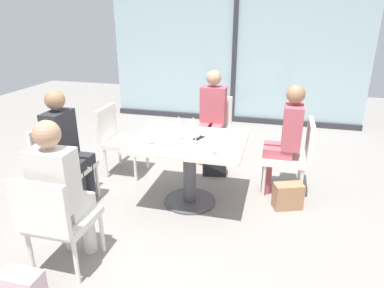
% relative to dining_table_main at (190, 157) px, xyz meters
% --- Properties ---
extents(ground_plane, '(12.00, 12.00, 0.00)m').
position_rel_dining_table_main_xyz_m(ground_plane, '(0.00, 0.00, -0.54)').
color(ground_plane, gray).
extents(window_wall_backdrop, '(4.67, 0.10, 2.70)m').
position_rel_dining_table_main_xyz_m(window_wall_backdrop, '(0.00, 3.20, 0.67)').
color(window_wall_backdrop, '#9CB7BC').
rests_on(window_wall_backdrop, ground_plane).
extents(dining_table_main, '(1.14, 0.94, 0.73)m').
position_rel_dining_table_main_xyz_m(dining_table_main, '(0.00, 0.00, 0.00)').
color(dining_table_main, silver).
rests_on(dining_table_main, ground_plane).
extents(chair_near_window, '(0.46, 0.51, 0.87)m').
position_rel_dining_table_main_xyz_m(chair_near_window, '(0.00, 1.31, -0.04)').
color(chair_near_window, silver).
rests_on(chair_near_window, ground_plane).
extents(chair_far_right, '(0.50, 0.46, 0.87)m').
position_rel_dining_table_main_xyz_m(chair_far_right, '(1.08, 0.52, -0.04)').
color(chair_far_right, silver).
rests_on(chair_far_right, ground_plane).
extents(chair_front_left, '(0.46, 0.50, 0.87)m').
position_rel_dining_table_main_xyz_m(chair_front_left, '(-0.72, -1.31, -0.04)').
color(chair_front_left, silver).
rests_on(chair_front_left, ground_plane).
extents(chair_side_end, '(0.50, 0.46, 0.87)m').
position_rel_dining_table_main_xyz_m(chair_side_end, '(-1.34, -0.35, -0.04)').
color(chair_side_end, silver).
rests_on(chair_side_end, ground_plane).
extents(chair_far_left, '(0.50, 0.46, 0.87)m').
position_rel_dining_table_main_xyz_m(chair_far_left, '(-1.08, 0.52, -0.04)').
color(chair_far_left, silver).
rests_on(chair_far_left, ground_plane).
extents(person_near_window, '(0.34, 0.39, 1.26)m').
position_rel_dining_table_main_xyz_m(person_near_window, '(-0.00, 1.20, 0.16)').
color(person_near_window, '#B24C56').
rests_on(person_near_window, ground_plane).
extents(person_far_right, '(0.39, 0.34, 1.26)m').
position_rel_dining_table_main_xyz_m(person_far_right, '(0.97, 0.52, 0.16)').
color(person_far_right, '#B24C56').
rests_on(person_far_right, ground_plane).
extents(person_front_left, '(0.34, 0.39, 1.26)m').
position_rel_dining_table_main_xyz_m(person_front_left, '(-0.72, -1.20, 0.16)').
color(person_front_left, silver).
rests_on(person_front_left, ground_plane).
extents(person_side_end, '(0.39, 0.34, 1.26)m').
position_rel_dining_table_main_xyz_m(person_side_end, '(-1.23, -0.35, 0.16)').
color(person_side_end, '#28282D').
rests_on(person_side_end, ground_plane).
extents(wine_glass_0, '(0.07, 0.07, 0.18)m').
position_rel_dining_table_main_xyz_m(wine_glass_0, '(-0.02, 0.23, 0.32)').
color(wine_glass_0, silver).
rests_on(wine_glass_0, dining_table_main).
extents(wine_glass_1, '(0.07, 0.07, 0.18)m').
position_rel_dining_table_main_xyz_m(wine_glass_1, '(-0.10, 0.00, 0.32)').
color(wine_glass_1, silver).
rests_on(wine_glass_1, dining_table_main).
extents(wine_glass_2, '(0.07, 0.07, 0.18)m').
position_rel_dining_table_main_xyz_m(wine_glass_2, '(0.09, -0.11, 0.32)').
color(wine_glass_2, silver).
rests_on(wine_glass_2, dining_table_main).
extents(wine_glass_3, '(0.07, 0.07, 0.18)m').
position_rel_dining_table_main_xyz_m(wine_glass_3, '(-0.35, -0.23, 0.32)').
color(wine_glass_3, silver).
rests_on(wine_glass_3, dining_table_main).
extents(wine_glass_4, '(0.07, 0.07, 0.18)m').
position_rel_dining_table_main_xyz_m(wine_glass_4, '(-0.18, 0.22, 0.32)').
color(wine_glass_4, silver).
rests_on(wine_glass_4, dining_table_main).
extents(wine_glass_5, '(0.07, 0.07, 0.18)m').
position_rel_dining_table_main_xyz_m(wine_glass_5, '(-0.37, 0.18, 0.32)').
color(wine_glass_5, silver).
rests_on(wine_glass_5, dining_table_main).
extents(wine_glass_6, '(0.07, 0.07, 0.18)m').
position_rel_dining_table_main_xyz_m(wine_glass_6, '(0.32, -0.31, 0.32)').
color(wine_glass_6, silver).
rests_on(wine_glass_6, dining_table_main).
extents(coffee_cup, '(0.08, 0.08, 0.09)m').
position_rel_dining_table_main_xyz_m(coffee_cup, '(-0.29, 0.01, 0.23)').
color(coffee_cup, white).
rests_on(coffee_cup, dining_table_main).
extents(cell_phone_on_table, '(0.12, 0.16, 0.01)m').
position_rel_dining_table_main_xyz_m(cell_phone_on_table, '(0.08, 0.08, 0.19)').
color(cell_phone_on_table, black).
rests_on(cell_phone_on_table, dining_table_main).
extents(handbag_0, '(0.32, 0.21, 0.28)m').
position_rel_dining_table_main_xyz_m(handbag_0, '(0.13, 0.75, -0.40)').
color(handbag_0, '#232328').
rests_on(handbag_0, ground_plane).
extents(handbag_1, '(0.34, 0.26, 0.28)m').
position_rel_dining_table_main_xyz_m(handbag_1, '(1.04, 0.14, -0.40)').
color(handbag_1, '#A3704C').
rests_on(handbag_1, ground_plane).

